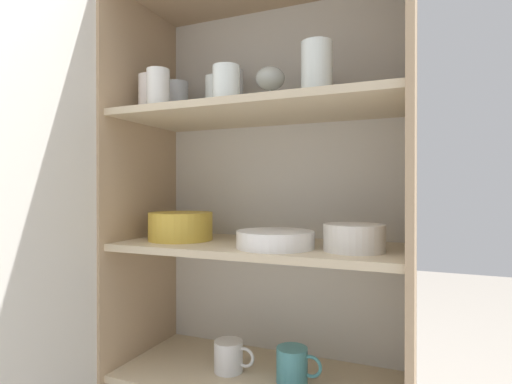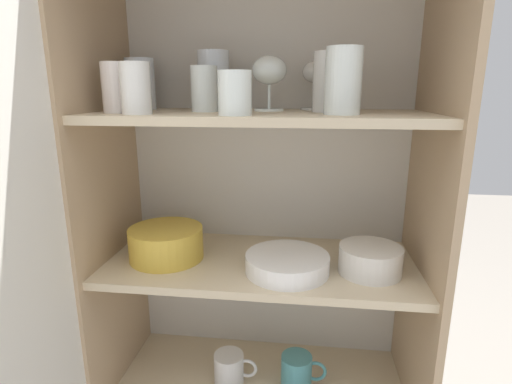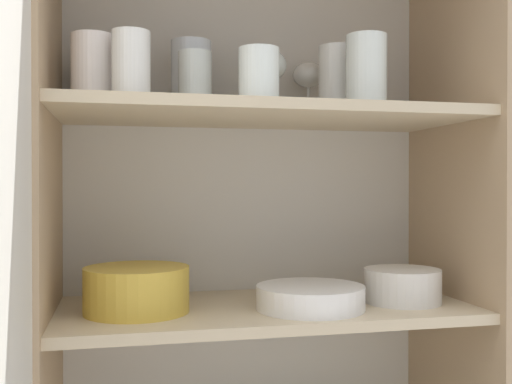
# 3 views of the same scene
# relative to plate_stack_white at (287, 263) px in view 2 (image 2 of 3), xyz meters

# --- Properties ---
(cupboard_back_panel) EXTENTS (0.83, 0.02, 1.51)m
(cupboard_back_panel) POSITION_rel_plate_stack_white_xyz_m (-0.07, 0.25, -0.03)
(cupboard_back_panel) COLOR silver
(cupboard_back_panel) RESTS_ON ground_plane
(cupboard_side_left) EXTENTS (0.02, 0.39, 1.51)m
(cupboard_side_left) POSITION_rel_plate_stack_white_xyz_m (-0.48, 0.06, -0.03)
(cupboard_side_left) COLOR tan
(cupboard_side_left) RESTS_ON ground_plane
(cupboard_side_right) EXTENTS (0.02, 0.39, 1.51)m
(cupboard_side_right) POSITION_rel_plate_stack_white_xyz_m (0.33, 0.06, -0.03)
(cupboard_side_right) COLOR tan
(cupboard_side_right) RESTS_ON ground_plane
(shelf_board_lower) EXTENTS (0.80, 0.36, 0.02)m
(shelf_board_lower) POSITION_rel_plate_stack_white_xyz_m (-0.07, 0.06, -0.40)
(shelf_board_lower) COLOR beige
(shelf_board_middle) EXTENTS (0.80, 0.36, 0.02)m
(shelf_board_middle) POSITION_rel_plate_stack_white_xyz_m (-0.07, 0.06, -0.03)
(shelf_board_middle) COLOR beige
(shelf_board_upper) EXTENTS (0.80, 0.36, 0.02)m
(shelf_board_upper) POSITION_rel_plate_stack_white_xyz_m (-0.07, 0.06, 0.35)
(shelf_board_upper) COLOR beige
(cupboard_door) EXTENTS (0.02, 0.41, 1.51)m
(cupboard_door) POSITION_rel_plate_stack_white_xyz_m (-0.48, -0.34, -0.03)
(cupboard_door) COLOR silver
(cupboard_door) RESTS_ON ground_plane
(tumbler_glass_0) EXTENTS (0.07, 0.07, 0.09)m
(tumbler_glass_0) POSITION_rel_plate_stack_white_xyz_m (-0.11, -0.06, 0.41)
(tumbler_glass_0) COLOR white
(tumbler_glass_0) RESTS_ON shelf_board_upper
(tumbler_glass_1) EXTENTS (0.07, 0.07, 0.14)m
(tumbler_glass_1) POSITION_rel_plate_stack_white_xyz_m (0.09, 0.09, 0.43)
(tumbler_glass_1) COLOR white
(tumbler_glass_1) RESTS_ON shelf_board_upper
(tumbler_glass_2) EXTENTS (0.06, 0.06, 0.11)m
(tumbler_glass_2) POSITION_rel_plate_stack_white_xyz_m (-0.21, 0.06, 0.41)
(tumbler_glass_2) COLOR white
(tumbler_glass_2) RESTS_ON shelf_board_upper
(tumbler_glass_3) EXTENTS (0.08, 0.08, 0.15)m
(tumbler_glass_3) POSITION_rel_plate_stack_white_xyz_m (-0.21, 0.15, 0.44)
(tumbler_glass_3) COLOR white
(tumbler_glass_3) RESTS_ON shelf_board_upper
(tumbler_glass_4) EXTENTS (0.06, 0.06, 0.11)m
(tumbler_glass_4) POSITION_rel_plate_stack_white_xyz_m (-0.33, -0.05, 0.42)
(tumbler_glass_4) COLOR white
(tumbler_glass_4) RESTS_ON shelf_board_upper
(tumbler_glass_5) EXTENTS (0.08, 0.08, 0.13)m
(tumbler_glass_5) POSITION_rel_plate_stack_white_xyz_m (-0.41, 0.15, 0.43)
(tumbler_glass_5) COLOR white
(tumbler_glass_5) RESTS_ON shelf_board_upper
(tumbler_glass_6) EXTENTS (0.08, 0.08, 0.11)m
(tumbler_glass_6) POSITION_rel_plate_stack_white_xyz_m (-0.40, -0.00, 0.42)
(tumbler_glass_6) COLOR silver
(tumbler_glass_6) RESTS_ON shelf_board_upper
(tumbler_glass_7) EXTENTS (0.08, 0.08, 0.14)m
(tumbler_glass_7) POSITION_rel_plate_stack_white_xyz_m (0.11, -0.00, 0.43)
(tumbler_glass_7) COLOR white
(tumbler_glass_7) RESTS_ON shelf_board_upper
(wine_glass_0) EXTENTS (0.09, 0.09, 0.13)m
(wine_glass_0) POSITION_rel_plate_stack_white_xyz_m (-0.06, 0.12, 0.45)
(wine_glass_0) COLOR white
(wine_glass_0) RESTS_ON shelf_board_upper
(wine_glass_1) EXTENTS (0.07, 0.07, 0.12)m
(wine_glass_1) POSITION_rel_plate_stack_white_xyz_m (0.06, 0.19, 0.45)
(wine_glass_1) COLOR white
(wine_glass_1) RESTS_ON shelf_board_upper
(plate_stack_white) EXTENTS (0.21, 0.21, 0.04)m
(plate_stack_white) POSITION_rel_plate_stack_white_xyz_m (0.00, 0.00, 0.00)
(plate_stack_white) COLOR white
(plate_stack_white) RESTS_ON shelf_board_middle
(mixing_bowl_large) EXTENTS (0.19, 0.19, 0.08)m
(mixing_bowl_large) POSITION_rel_plate_stack_white_xyz_m (-0.32, 0.04, 0.02)
(mixing_bowl_large) COLOR gold
(mixing_bowl_large) RESTS_ON shelf_board_middle
(serving_bowl_small) EXTENTS (0.15, 0.15, 0.07)m
(serving_bowl_small) POSITION_rel_plate_stack_white_xyz_m (0.20, 0.02, 0.01)
(serving_bowl_small) COLOR silver
(serving_bowl_small) RESTS_ON shelf_board_middle
(coffee_mug_primary) EXTENTS (0.12, 0.08, 0.09)m
(coffee_mug_primary) POSITION_rel_plate_stack_white_xyz_m (-0.16, 0.04, -0.35)
(coffee_mug_primary) COLOR white
(coffee_mug_primary) RESTS_ON shelf_board_lower
(coffee_mug_extra_1) EXTENTS (0.13, 0.09, 0.09)m
(coffee_mug_extra_1) POSITION_rel_plate_stack_white_xyz_m (0.03, 0.05, -0.35)
(coffee_mug_extra_1) COLOR teal
(coffee_mug_extra_1) RESTS_ON shelf_board_lower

